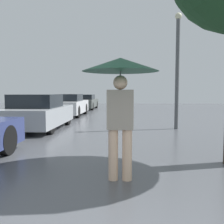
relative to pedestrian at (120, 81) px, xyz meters
name	(u,v)px	position (x,y,z in m)	size (l,w,h in m)	color
pedestrian	(120,81)	(0.00, 0.00, 0.00)	(1.19, 1.19, 1.92)	beige
parked_car_second	(38,113)	(-3.25, 5.33, -0.96)	(1.83, 3.83, 1.31)	#9EA3A8
parked_car_third	(68,105)	(-3.35, 10.51, -0.96)	(1.79, 3.96, 1.28)	silver
parked_car_farthest	(85,102)	(-3.37, 16.58, -1.01)	(1.73, 4.40, 1.19)	#4C514C
street_lamp	(177,65)	(1.97, 5.64, 0.81)	(0.25, 0.25, 4.30)	#515456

